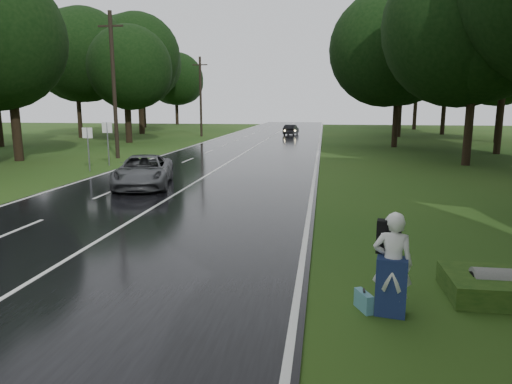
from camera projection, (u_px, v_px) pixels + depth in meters
ground at (74, 257)px, 11.74m from camera, size 160.00×160.00×0.00m
road at (230, 161)px, 31.17m from camera, size 12.00×140.00×0.04m
lane_center at (230, 161)px, 31.17m from camera, size 0.12×140.00×0.01m
grey_car at (143, 171)px, 21.45m from camera, size 3.61×5.65×1.45m
far_car at (291, 130)px, 58.16m from camera, size 1.83×4.00×1.27m
hitchhiker at (392, 267)px, 8.38m from camera, size 0.78×0.73×1.96m
suitcase at (364, 301)px, 8.67m from camera, size 0.34×0.53×0.36m
culvert at (501, 297)px, 9.28m from camera, size 1.20×0.60×0.60m
utility_pole_mid at (118, 158)px, 33.26m from camera, size 1.80×0.28×10.14m
utility_pole_far at (202, 136)px, 55.80m from camera, size 1.80×0.28×9.36m
road_sign_a at (90, 171)px, 26.73m from camera, size 0.61×0.10×2.52m
road_sign_b at (109, 166)px, 29.14m from camera, size 0.65×0.10×2.73m
tree_left_d at (19, 161)px, 31.72m from camera, size 8.78×8.78×13.72m
tree_left_e at (129, 143)px, 46.74m from camera, size 8.20×8.20×12.81m
tree_left_f at (142, 134)px, 60.77m from camera, size 11.29×11.29×17.64m
tree_right_d at (465, 165)px, 29.41m from camera, size 9.36×9.36×14.63m
tree_right_e at (394, 147)px, 41.85m from camera, size 9.27×9.27×14.48m
tree_right_f at (398, 137)px, 55.01m from camera, size 10.98×10.98×17.16m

